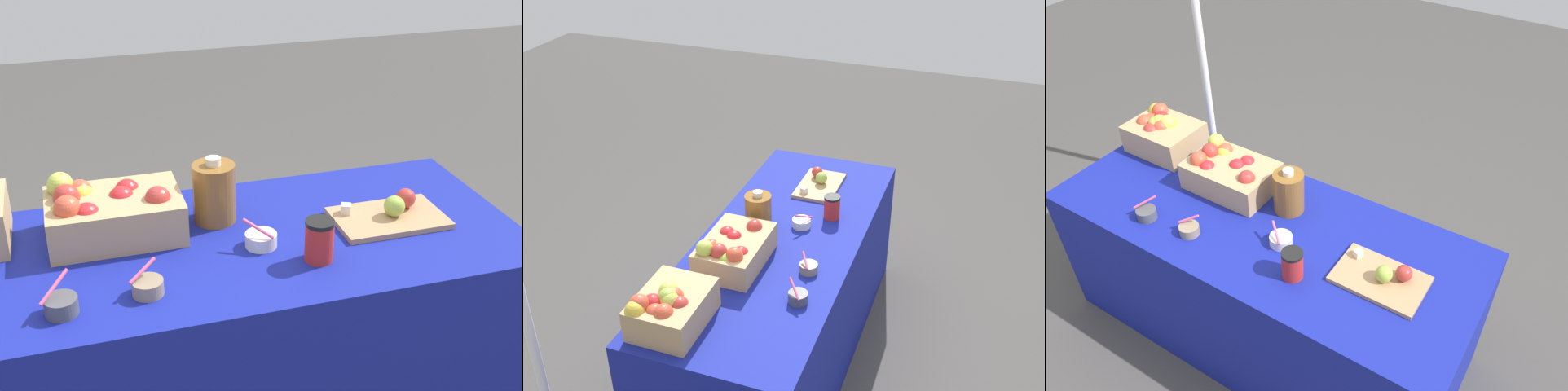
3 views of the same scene
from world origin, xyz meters
The scene contains 8 objects.
table centered at (0.00, 0.00, 0.37)m, with size 1.90×0.76×0.74m, color navy.
apple_crate_middle centered at (-0.27, 0.13, 0.82)m, with size 0.40×0.27×0.19m.
cutting_board_front centered at (0.58, -0.02, 0.76)m, with size 0.35×0.22×0.08m.
sample_bowl_near centered at (-0.21, -0.21, 0.76)m, with size 0.09×0.08×0.09m.
sample_bowl_mid centered at (-0.43, -0.23, 0.76)m, with size 0.10×0.09×0.10m.
sample_bowl_far centered at (0.14, -0.06, 0.76)m, with size 0.10×0.10×0.09m.
cider_jug centered at (0.05, 0.14, 0.84)m, with size 0.13×0.13×0.21m.
coffee_cup centered at (0.28, -0.18, 0.80)m, with size 0.08×0.08×0.12m.
Camera 1 is at (-0.37, -1.76, 1.79)m, focal length 48.28 mm.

